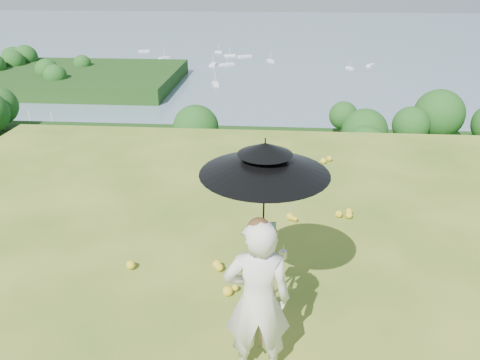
{
  "coord_description": "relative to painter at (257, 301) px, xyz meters",
  "views": [
    {
      "loc": [
        -0.02,
        -4.84,
        3.93
      ],
      "look_at": [
        -0.54,
        1.88,
        0.86
      ],
      "focal_mm": 35.0,
      "sensor_mm": 36.0,
      "label": 1
    }
  ],
  "objects": [
    {
      "name": "ground",
      "position": [
        0.13,
        1.12,
        -0.92
      ],
      "size": [
        14.0,
        14.0,
        0.0
      ],
      "primitive_type": "plane",
      "color": "#44691E",
      "rests_on": "ground"
    },
    {
      "name": "forest_slope",
      "position": [
        0.13,
        36.12,
        -29.92
      ],
      "size": [
        140.0,
        56.0,
        22.0
      ],
      "primitive_type": "cube",
      "color": "#16380F",
      "rests_on": "bay_water"
    },
    {
      "name": "shoreline_tier",
      "position": [
        0.13,
        76.12,
        -36.92
      ],
      "size": [
        170.0,
        28.0,
        8.0
      ],
      "primitive_type": "cube",
      "color": "#656151",
      "rests_on": "bay_water"
    },
    {
      "name": "bay_water",
      "position": [
        0.13,
        241.12,
        -34.92
      ],
      "size": [
        700.0,
        700.0,
        0.0
      ],
      "primitive_type": "plane",
      "color": "slate",
      "rests_on": "ground"
    },
    {
      "name": "peninsula",
      "position": [
        -74.87,
        156.12,
        -29.92
      ],
      "size": [
        90.0,
        60.0,
        12.0
      ],
      "primitive_type": null,
      "color": "#16380F",
      "rests_on": "bay_water"
    },
    {
      "name": "slope_trees",
      "position": [
        0.13,
        36.12,
        -15.92
      ],
      "size": [
        110.0,
        50.0,
        6.0
      ],
      "primitive_type": null,
      "color": "#184715",
      "rests_on": "forest_slope"
    },
    {
      "name": "harbor_town",
      "position": [
        0.13,
        76.12,
        -30.42
      ],
      "size": [
        110.0,
        22.0,
        5.0
      ],
      "primitive_type": null,
      "color": "beige",
      "rests_on": "shoreline_tier"
    },
    {
      "name": "moored_boats",
      "position": [
        -12.37,
        162.12,
        -34.57
      ],
      "size": [
        140.0,
        140.0,
        0.7
      ],
      "primitive_type": null,
      "color": "white",
      "rests_on": "bay_water"
    },
    {
      "name": "wildflowers",
      "position": [
        0.13,
        1.37,
        -0.86
      ],
      "size": [
        10.0,
        10.5,
        0.12
      ],
      "primitive_type": null,
      "color": "gold",
      "rests_on": "ground"
    },
    {
      "name": "painter",
      "position": [
        0.0,
        0.0,
        0.0
      ],
      "size": [
        0.7,
        0.48,
        1.84
      ],
      "primitive_type": "imported",
      "rotation": [
        0.0,
        0.0,
        3.21
      ],
      "color": "white",
      "rests_on": "ground"
    },
    {
      "name": "field_easel",
      "position": [
        0.03,
        0.61,
        -0.17
      ],
      "size": [
        0.65,
        0.65,
        1.5
      ],
      "primitive_type": null,
      "rotation": [
        0.0,
        0.0,
        0.16
      ],
      "color": "#9B7041",
      "rests_on": "ground"
    },
    {
      "name": "sun_umbrella",
      "position": [
        0.03,
        0.64,
        0.89
      ],
      "size": [
        1.45,
        1.45,
        1.17
      ],
      "primitive_type": null,
      "rotation": [
        0.0,
        0.0,
        0.09
      ],
      "color": "black",
      "rests_on": "field_easel"
    },
    {
      "name": "painter_cap",
      "position": [
        0.0,
        0.0,
        0.87
      ],
      "size": [
        0.23,
        0.27,
        0.1
      ],
      "primitive_type": null,
      "rotation": [
        0.0,
        0.0,
        0.06
      ],
      "color": "#C36B6D",
      "rests_on": "painter"
    }
  ]
}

